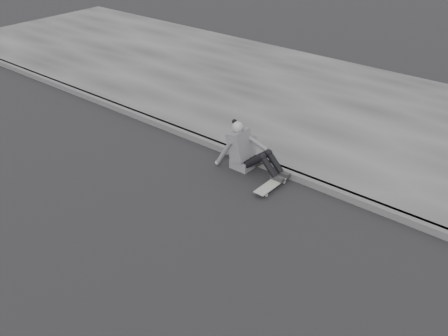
% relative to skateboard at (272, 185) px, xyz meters
% --- Properties ---
extents(ground, '(80.00, 80.00, 0.00)m').
position_rel_skateboard_xyz_m(ground, '(-0.82, -2.07, -0.07)').
color(ground, black).
rests_on(ground, ground).
extents(curb, '(24.00, 0.16, 0.12)m').
position_rel_skateboard_xyz_m(curb, '(-0.82, 0.51, -0.01)').
color(curb, '#444444').
rests_on(curb, ground).
extents(sidewalk, '(24.00, 6.00, 0.12)m').
position_rel_skateboard_xyz_m(sidewalk, '(-0.82, 3.53, -0.01)').
color(sidewalk, '#3D3D3D').
rests_on(sidewalk, ground).
extents(skateboard, '(0.20, 0.78, 0.09)m').
position_rel_skateboard_xyz_m(skateboard, '(0.00, 0.00, 0.00)').
color(skateboard, gray).
rests_on(skateboard, ground).
extents(seated_woman, '(1.38, 0.46, 0.88)m').
position_rel_skateboard_xyz_m(seated_woman, '(-0.73, 0.25, 0.29)').
color(seated_woman, '#515153').
rests_on(seated_woman, ground).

